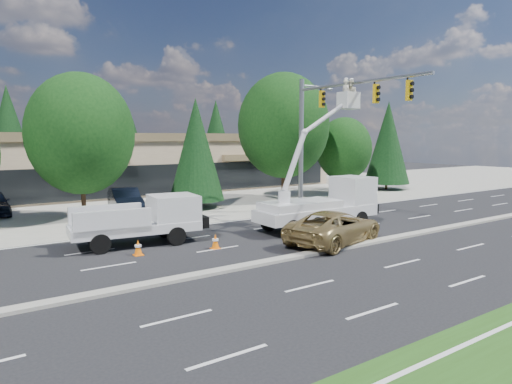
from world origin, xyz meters
TOP-DOWN VIEW (x-y plane):
  - ground at (0.00, 0.00)m, footprint 140.00×140.00m
  - concrete_apron at (0.00, 20.00)m, footprint 140.00×22.00m
  - road_median at (0.00, 0.00)m, footprint 120.00×0.55m
  - strip_mall at (0.00, 29.97)m, footprint 50.40×15.40m
  - tree_front_d at (-3.00, 15.00)m, footprint 6.58×6.58m
  - tree_front_e at (5.00, 15.00)m, footprint 4.04×4.04m
  - tree_front_f at (13.00, 15.00)m, footprint 7.48×7.48m
  - tree_front_g at (20.00, 15.00)m, footprint 5.02×5.02m
  - tree_front_h at (26.00, 15.00)m, footprint 4.38×4.38m
  - tree_back_b at (-4.00, 42.00)m, footprint 5.49×5.49m
  - tree_back_c at (10.00, 42.00)m, footprint 3.76×3.76m
  - tree_back_d at (22.00, 42.00)m, footprint 5.26×5.26m
  - signal_mast at (10.03, 7.04)m, footprint 2.76×10.16m
  - utility_pickup at (-2.36, 6.15)m, footprint 6.20×2.90m
  - bucket_truck at (7.72, 4.18)m, footprint 7.48×2.53m
  - traffic_cone_b at (-3.42, 4.23)m, footprint 0.40×0.40m
  - traffic_cone_c at (-0.04, 3.36)m, footprint 0.40×0.40m
  - traffic_cone_d at (6.70, 4.11)m, footprint 0.40×0.40m
  - minivan at (5.29, 1.04)m, footprint 6.22×4.01m
  - parked_car_east at (0.00, 16.00)m, footprint 2.59×5.30m

SIDE VIEW (x-z plane):
  - ground at x=0.00m, z-range 0.00..0.00m
  - concrete_apron at x=0.00m, z-range 0.00..0.01m
  - road_median at x=0.00m, z-range 0.00..0.12m
  - traffic_cone_b at x=-3.42m, z-range -0.01..0.69m
  - traffic_cone_c at x=-0.04m, z-range -0.01..0.69m
  - traffic_cone_d at x=6.70m, z-range -0.01..0.69m
  - minivan at x=5.29m, z-range 0.00..1.60m
  - parked_car_east at x=0.00m, z-range 0.00..1.67m
  - utility_pickup at x=-2.36m, z-range -0.20..2.09m
  - bucket_truck at x=7.72m, z-range -2.42..6.08m
  - strip_mall at x=0.00m, z-range 0.08..5.58m
  - tree_back_c at x=10.00m, z-range 0.27..7.69m
  - tree_front_g at x=20.00m, z-range 0.59..7.56m
  - tree_front_e at x=5.00m, z-range 0.29..8.25m
  - tree_front_h at x=26.00m, z-range 0.31..8.95m
  - tree_front_d at x=-3.00m, z-range 0.78..9.90m
  - tree_back_d at x=22.00m, z-range 0.38..10.74m
  - tree_back_b at x=-4.00m, z-range 0.39..11.22m
  - signal_mast at x=10.03m, z-range 1.56..10.56m
  - tree_front_f at x=13.00m, z-range 0.89..11.27m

